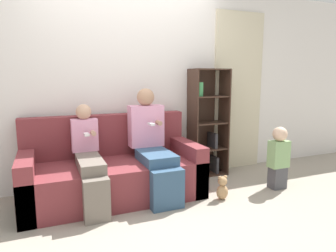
{
  "coord_description": "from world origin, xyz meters",
  "views": [
    {
      "loc": [
        -0.99,
        -2.72,
        1.36
      ],
      "look_at": [
        0.39,
        0.6,
        0.77
      ],
      "focal_mm": 32.0,
      "sensor_mm": 36.0,
      "label": 1
    }
  ],
  "objects_px": {
    "adult_seated": "(152,142)",
    "teddy_bear": "(222,188)",
    "toddler_standing": "(279,157)",
    "couch": "(113,171)",
    "bookshelf": "(206,125)",
    "child_seated": "(89,157)"
  },
  "relations": [
    {
      "from": "toddler_standing",
      "to": "teddy_bear",
      "type": "distance_m",
      "value": 0.86
    },
    {
      "from": "adult_seated",
      "to": "teddy_bear",
      "type": "height_order",
      "value": "adult_seated"
    },
    {
      "from": "couch",
      "to": "bookshelf",
      "type": "distance_m",
      "value": 1.48
    },
    {
      "from": "couch",
      "to": "bookshelf",
      "type": "height_order",
      "value": "bookshelf"
    },
    {
      "from": "couch",
      "to": "toddler_standing",
      "type": "relative_size",
      "value": 2.53
    },
    {
      "from": "toddler_standing",
      "to": "bookshelf",
      "type": "xyz_separation_m",
      "value": [
        -0.53,
        0.84,
        0.3
      ]
    },
    {
      "from": "adult_seated",
      "to": "toddler_standing",
      "type": "xyz_separation_m",
      "value": [
        1.48,
        -0.42,
        -0.23
      ]
    },
    {
      "from": "adult_seated",
      "to": "teddy_bear",
      "type": "xyz_separation_m",
      "value": [
        0.66,
        -0.46,
        -0.49
      ]
    },
    {
      "from": "bookshelf",
      "to": "teddy_bear",
      "type": "distance_m",
      "value": 1.08
    },
    {
      "from": "adult_seated",
      "to": "child_seated",
      "type": "bearing_deg",
      "value": -175.99
    },
    {
      "from": "toddler_standing",
      "to": "adult_seated",
      "type": "bearing_deg",
      "value": 164.06
    },
    {
      "from": "adult_seated",
      "to": "teddy_bear",
      "type": "distance_m",
      "value": 0.95
    },
    {
      "from": "couch",
      "to": "toddler_standing",
      "type": "distance_m",
      "value": 1.99
    },
    {
      "from": "child_seated",
      "to": "teddy_bear",
      "type": "height_order",
      "value": "child_seated"
    },
    {
      "from": "couch",
      "to": "bookshelf",
      "type": "bearing_deg",
      "value": 12.82
    },
    {
      "from": "couch",
      "to": "toddler_standing",
      "type": "bearing_deg",
      "value": -15.34
    },
    {
      "from": "adult_seated",
      "to": "toddler_standing",
      "type": "height_order",
      "value": "adult_seated"
    },
    {
      "from": "adult_seated",
      "to": "teddy_bear",
      "type": "relative_size",
      "value": 4.45
    },
    {
      "from": "couch",
      "to": "teddy_bear",
      "type": "height_order",
      "value": "couch"
    },
    {
      "from": "adult_seated",
      "to": "toddler_standing",
      "type": "bearing_deg",
      "value": -15.94
    },
    {
      "from": "teddy_bear",
      "to": "toddler_standing",
      "type": "bearing_deg",
      "value": 2.54
    },
    {
      "from": "child_seated",
      "to": "toddler_standing",
      "type": "relative_size",
      "value": 1.38
    }
  ]
}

